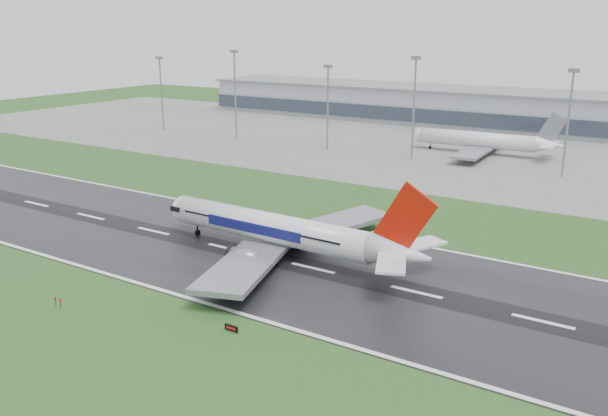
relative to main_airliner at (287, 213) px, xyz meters
The scene contains 12 objects.
ground 33.87m from the main_airliner, behind, with size 520.00×520.00×0.00m, color #20471A.
runway 33.86m from the main_airliner, behind, with size 400.00×45.00×0.10m, color black.
apron 127.01m from the main_airliner, 104.93° to the left, with size 400.00×130.00×0.08m, color slate.
terminal 185.35m from the main_airliner, 100.15° to the left, with size 240.00×36.00×15.00m, color #9A9EA5.
main_airliner is the anchor object (origin of this frame).
parked_airliner 119.09m from the main_airliner, 89.68° to the left, with size 51.82×48.24×15.19m, color silver, non-canonical shape.
runway_sign 32.37m from the main_airliner, 70.89° to the right, with size 2.30×0.26×1.04m, color black, non-canonical shape.
floodmast_0 160.85m from the main_airliner, 142.68° to the left, with size 0.64×0.64×29.27m, color gray.
floodmast_1 132.13m from the main_airliner, 132.38° to the left, with size 0.64×0.64×32.59m, color gray.
floodmast_2 108.77m from the main_airliner, 116.23° to the left, with size 0.64×0.64×28.37m, color gray.
floodmast_3 99.01m from the main_airliner, 99.28° to the left, with size 0.64×0.64×32.05m, color gray.
floodmast_4 102.44m from the main_airliner, 72.36° to the left, with size 0.64×0.64×29.75m, color gray.
Camera 1 is at (95.21, -90.22, 42.05)m, focal length 37.04 mm.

